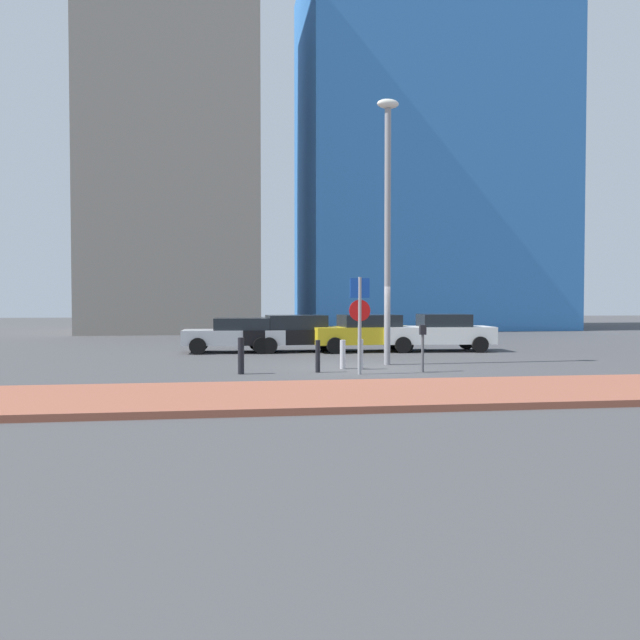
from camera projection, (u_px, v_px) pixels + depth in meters
name	position (u px, v px, depth m)	size (l,w,h in m)	color
ground_plane	(362.00, 368.00, 19.74)	(120.00, 120.00, 0.00)	#424244
sidewalk_brick	(419.00, 393.00, 13.96)	(40.00, 3.98, 0.14)	#93513D
parked_car_silver	(236.00, 334.00, 25.59)	(4.02, 2.06, 1.36)	#B7BABF
parked_car_black	(296.00, 332.00, 25.96)	(4.42, 2.17, 1.47)	black
parked_car_yellow	(365.00, 332.00, 26.02)	(4.30, 2.24, 1.48)	gold
parked_car_white	(438.00, 332.00, 26.24)	(4.63, 2.32, 1.50)	white
parking_sign_post	(360.00, 313.00, 18.02)	(0.60, 0.10, 2.71)	gray
parking_meter	(423.00, 341.00, 18.63)	(0.18, 0.14, 1.36)	#4C4C51
street_lamp	(388.00, 212.00, 20.56)	(0.70, 0.36, 8.42)	gray
traffic_bollard_near	(241.00, 356.00, 18.09)	(0.18, 0.18, 1.03)	black
traffic_bollard_mid	(318.00, 356.00, 18.50)	(0.14, 0.14, 0.93)	black
traffic_bollard_far	(360.00, 354.00, 19.31)	(0.17, 0.17, 0.90)	#B7B7BC
traffic_bollard_edge	(343.00, 354.00, 19.48)	(0.17, 0.17, 0.87)	#B7B7BC
building_colorful_midrise	(425.00, 153.00, 48.08)	(18.10, 12.99, 26.00)	#3372BF
building_under_construction	(175.00, 137.00, 43.25)	(10.84, 11.59, 25.88)	gray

